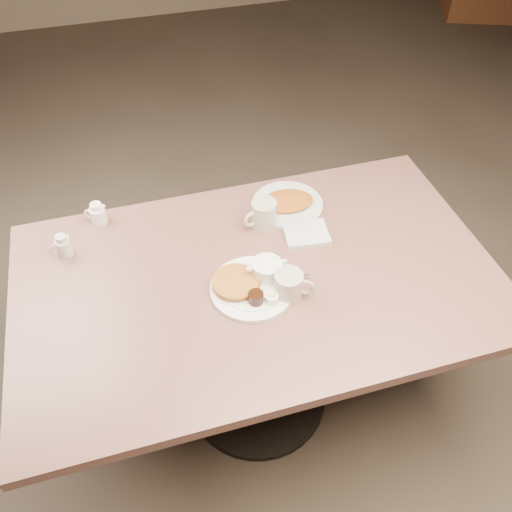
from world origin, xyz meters
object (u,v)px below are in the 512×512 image
object	(u,v)px
diner_table	(258,309)
coffee_mug_near	(289,285)
creamer_right	(98,214)
hash_plate	(287,203)
main_plate	(253,283)
coffee_mug_far	(263,215)
creamer_left	(64,246)

from	to	relation	value
diner_table	coffee_mug_near	bearing A→B (deg)	-55.85
creamer_right	hash_plate	world-z (taller)	creamer_right
main_plate	coffee_mug_far	bearing A→B (deg)	67.00
diner_table	hash_plate	bearing A→B (deg)	56.16
coffee_mug_near	coffee_mug_far	xyz separation A→B (m)	(0.01, 0.32, 0.00)
main_plate	coffee_mug_near	bearing A→B (deg)	-31.16
creamer_right	main_plate	bearing A→B (deg)	-45.40
coffee_mug_far	creamer_right	size ratio (longest dim) A/B	1.63
diner_table	creamer_right	size ratio (longest dim) A/B	18.75
diner_table	hash_plate	distance (m)	0.39
coffee_mug_far	creamer_right	distance (m)	0.56
diner_table	coffee_mug_far	xyz separation A→B (m)	(0.08, 0.22, 0.22)
coffee_mug_near	creamer_right	bearing A→B (deg)	136.82
coffee_mug_near	hash_plate	xyz separation A→B (m)	(0.13, 0.39, -0.03)
main_plate	coffee_mug_near	world-z (taller)	coffee_mug_near
diner_table	creamer_right	bearing A→B (deg)	139.36
diner_table	coffee_mug_near	distance (m)	0.25
coffee_mug_far	creamer_right	bearing A→B (deg)	162.10
creamer_left	coffee_mug_near	bearing A→B (deg)	-29.66
coffee_mug_near	creamer_left	bearing A→B (deg)	150.34
coffee_mug_far	diner_table	bearing A→B (deg)	-110.66
coffee_mug_near	creamer_right	size ratio (longest dim) A/B	1.65
coffee_mug_far	hash_plate	size ratio (longest dim) A/B	0.48
diner_table	main_plate	world-z (taller)	main_plate
coffee_mug_near	creamer_left	world-z (taller)	coffee_mug_near
main_plate	hash_plate	distance (m)	0.40
hash_plate	creamer_right	bearing A→B (deg)	171.10
diner_table	creamer_left	bearing A→B (deg)	155.22
diner_table	main_plate	bearing A→B (deg)	-123.75
creamer_left	creamer_right	bearing A→B (deg)	47.23
main_plate	creamer_left	bearing A→B (deg)	150.61
diner_table	coffee_mug_far	world-z (taller)	coffee_mug_far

